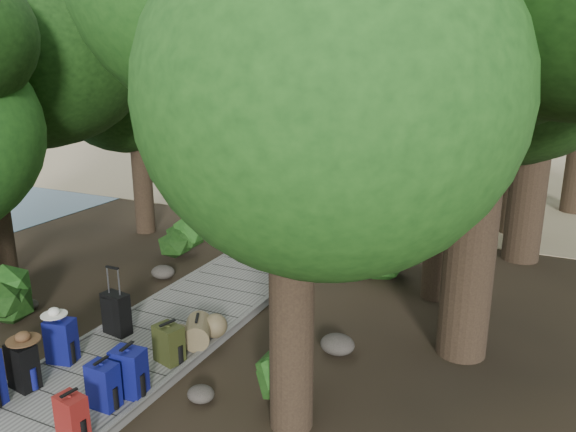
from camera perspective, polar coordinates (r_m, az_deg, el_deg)
The scene contains 43 objects.
ground at distance 11.00m, azimuth -6.45°, elevation -7.85°, with size 120.00×120.00×0.00m, color #332719.
sand_beach at distance 25.49m, azimuth 12.76°, elevation 5.58°, with size 40.00×22.00×0.02m, color tan.
water_bay at distance 50.40m, azimuth -23.11°, elevation 9.66°, with size 50.00×60.00×0.02m, color #294655.
distant_hill at distance 72.62m, azimuth -13.79°, elevation 12.00°, with size 32.00×16.00×12.00m, color black.
boardwalk at distance 11.77m, azimuth -3.90°, elevation -5.83°, with size 2.00×12.00×0.12m, color gray.
backpack_left_b at distance 8.49m, azimuth -25.37°, elevation -13.43°, with size 0.38×0.27×0.70m, color black, non-canonical shape.
backpack_left_c at distance 8.93m, azimuth -22.06°, elevation -11.46°, with size 0.39×0.28×0.73m, color navy, non-canonical shape.
backpack_left_d at distance 9.68m, azimuth -17.21°, elevation -9.55°, with size 0.32×0.23×0.49m, color navy, non-canonical shape.
backpack_right_a at distance 7.31m, azimuth -21.12°, elevation -18.34°, with size 0.34×0.24×0.61m, color maroon, non-canonical shape.
backpack_right_b at distance 7.73m, azimuth -18.27°, elevation -15.82°, with size 0.37×0.26×0.67m, color navy, non-canonical shape.
backpack_right_c at distance 7.86m, azimuth -15.87°, elevation -14.79°, with size 0.42×0.30×0.72m, color navy, non-canonical shape.
backpack_right_d at distance 8.51m, azimuth -12.03°, elevation -12.38°, with size 0.41×0.29×0.62m, color #363919, non-canonical shape.
duffel_right_khaki at distance 8.96m, azimuth -9.16°, elevation -11.47°, with size 0.41×0.61×0.41m, color olive, non-canonical shape.
suitcase_on_boardwalk at distance 9.48m, azimuth -17.04°, elevation -9.46°, with size 0.44×0.24×0.69m, color black, non-canonical shape.
lone_suitcase_on_sand at distance 17.93m, azimuth 8.49°, elevation 2.61°, with size 0.41×0.23×0.64m, color black, non-canonical shape.
hat_brown at distance 8.28m, azimuth -25.35°, elevation -10.95°, with size 0.44×0.44×0.13m, color #51351E, non-canonical shape.
hat_white at distance 8.79m, azimuth -22.71°, elevation -8.90°, with size 0.37×0.37×0.12m, color silver, non-canonical shape.
kayak at distance 20.84m, azimuth 1.77°, elevation 4.17°, with size 0.65×2.99×0.30m, color #A50E0F.
sun_lounger at distance 18.64m, azimuth 17.06°, elevation 2.55°, with size 0.61×1.91×0.61m, color silver, non-canonical shape.
tree_right_a at distance 6.05m, azimuth 0.41°, elevation 10.38°, with size 4.60×4.60×7.66m, color black, non-canonical shape.
tree_right_c at distance 10.28m, azimuth 16.30°, elevation 12.92°, with size 4.61×4.61×7.97m, color black, non-canonical shape.
tree_right_e at distance 15.02m, azimuth 23.41°, elevation 14.15°, with size 4.75×4.75×8.56m, color black, non-canonical shape.
tree_left_c at distance 14.51m, azimuth -15.17°, elevation 11.93°, with size 4.07×4.07×7.08m, color black, non-canonical shape.
tree_back_a at distance 24.71m, azimuth 9.95°, elevation 16.96°, with size 5.73×5.73×9.92m, color black, non-canonical shape.
tree_back_b at distance 24.62m, azimuth 18.41°, elevation 16.30°, with size 5.50×5.50×9.81m, color black, non-canonical shape.
tree_back_c at distance 24.35m, azimuth 25.49°, elevation 14.98°, with size 5.15×5.15×9.28m, color black, non-canonical shape.
tree_back_d at distance 25.44m, azimuth -0.70°, elevation 13.94°, with size 4.24×4.24×7.07m, color black, non-canonical shape.
palm_right_a at distance 15.12m, azimuth 15.71°, elevation 14.67°, with size 4.97×4.97×8.47m, color #113E11, non-canonical shape.
palm_right_b at distance 19.63m, azimuth 24.72°, elevation 13.27°, with size 4.12×4.12×7.97m, color #113E11, non-canonical shape.
palm_right_c at distance 20.59m, azimuth 18.07°, elevation 13.14°, with size 4.63×4.63×7.37m, color #113E11, non-canonical shape.
palm_left_a at distance 17.56m, azimuth -9.39°, elevation 12.82°, with size 4.43×4.43×7.06m, color #113E11, non-canonical shape.
rock_left_b at distance 11.29m, azimuth -24.75°, elevation -8.16°, with size 0.32×0.29×0.18m, color #4C473F, non-canonical shape.
rock_left_c at distance 11.89m, azimuth -12.59°, elevation -5.58°, with size 0.49×0.44×0.27m, color #4C473F, non-canonical shape.
rock_left_d at distance 14.63m, azimuth -8.79°, elevation -1.50°, with size 0.30×0.27×0.16m, color #4C473F, non-canonical shape.
rock_right_a at distance 7.89m, azimuth -8.85°, elevation -17.44°, with size 0.37×0.34×0.21m, color #4C473F, non-canonical shape.
rock_right_b at distance 8.88m, azimuth 5.05°, elevation -12.86°, with size 0.54×0.48×0.30m, color #4C473F, non-canonical shape.
rock_right_c at distance 11.62m, azimuth 4.38°, elevation -6.01°, with size 0.30×0.27×0.16m, color #4C473F, non-canonical shape.
shrub_left_a at distance 10.75m, azimuth -26.59°, elevation -7.51°, with size 1.00×1.00×0.90m, color #1B4815, non-canonical shape.
shrub_left_b at distance 12.97m, azimuth -10.82°, elevation -2.29°, with size 0.94×0.94×0.85m, color #1B4815, non-canonical shape.
shrub_left_c at distance 15.44m, azimuth -7.48°, elevation 1.23°, with size 1.19×1.19×1.07m, color #1B4815, non-canonical shape.
shrub_right_a at distance 7.59m, azimuth -0.75°, elevation -15.74°, with size 0.95×0.95×0.86m, color #1B4815, non-canonical shape.
shrub_right_b at distance 11.84m, azimuth 8.56°, elevation -3.50°, with size 1.14×1.14×1.03m, color #1B4815, non-canonical shape.
shrub_right_c at distance 14.76m, azimuth 10.57°, elevation -0.09°, with size 0.91×0.91×0.82m, color #1B4815, non-canonical shape.
Camera 1 is at (5.37, -8.52, 4.42)m, focal length 35.00 mm.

